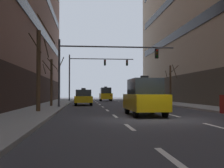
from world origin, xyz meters
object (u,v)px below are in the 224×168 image
Objects in this scene: taxi_driving_1 at (145,97)px; traffic_signal_1 at (92,68)px; traffic_signal_0 at (98,60)px; street_tree_2 at (39,69)px; street_tree_0 at (171,83)px; taxi_driving_2 at (106,94)px; street_tree_3 at (51,80)px; taxi_driving_0 at (83,98)px.

taxi_driving_1 is 24.88m from traffic_signal_1.
street_tree_2 is (-4.04, -5.52, -1.23)m from traffic_signal_0.
taxi_driving_1 is at bearing -73.90° from traffic_signal_0.
traffic_signal_0 reaches higher than street_tree_0.
taxi_driving_1 is at bearing -89.82° from taxi_driving_2.
traffic_signal_0 is at bearing -21.67° from street_tree_3.
taxi_driving_0 is 0.46× the size of traffic_signal_1.
traffic_signal_1 reaches higher than street_tree_2.
street_tree_3 is (-4.01, -15.06, -2.41)m from traffic_signal_1.
taxi_driving_0 is at bearing 75.78° from street_tree_2.
traffic_signal_1 is (-0.04, 16.67, 0.76)m from traffic_signal_0.
traffic_signal_0 is 4.66m from street_tree_3.
taxi_driving_1 is at bearing -56.21° from street_tree_3.
street_tree_2 is (-12.55, -12.51, 0.43)m from street_tree_0.
taxi_driving_1 is (3.48, -13.38, 0.25)m from taxi_driving_0.
street_tree_0 is (8.51, 7.00, -1.66)m from traffic_signal_0.
traffic_signal_1 is 13.13m from street_tree_0.
street_tree_0 reaches higher than taxi_driving_2.
taxi_driving_2 is 0.72× the size of street_tree_2.
street_tree_3 reaches higher than taxi_driving_0.
street_tree_2 is (-6.29, 2.30, 1.79)m from taxi_driving_1.
street_tree_2 reaches higher than taxi_driving_2.
taxi_driving_1 is 16.13m from street_tree_0.
traffic_signal_0 is at bearing -96.31° from taxi_driving_2.
traffic_signal_1 reaches higher than traffic_signal_0.
taxi_driving_1 is at bearing -84.64° from traffic_signal_1.
traffic_signal_1 is at bearing 90.14° from traffic_signal_0.
taxi_driving_1 is 6.93m from street_tree_2.
street_tree_3 is (-0.02, 7.13, -0.41)m from street_tree_2.
street_tree_2 is 1.38× the size of street_tree_3.
street_tree_0 is (9.74, 1.43, 1.61)m from taxi_driving_0.
street_tree_2 is at bearing -126.18° from traffic_signal_0.
street_tree_3 is at bearing 123.79° from taxi_driving_1.
taxi_driving_0 is 14.44m from taxi_driving_2.
taxi_driving_2 is 0.46× the size of traffic_signal_1.
street_tree_0 is at bearing 23.20° from street_tree_3.
taxi_driving_0 is at bearing -103.61° from taxi_driving_2.
street_tree_2 reaches higher than taxi_driving_0.
traffic_signal_1 reaches higher than street_tree_0.
taxi_driving_0 is at bearing 102.45° from traffic_signal_0.
street_tree_0 is at bearing -48.52° from traffic_signal_1.
street_tree_3 is at bearing 90.12° from street_tree_2.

